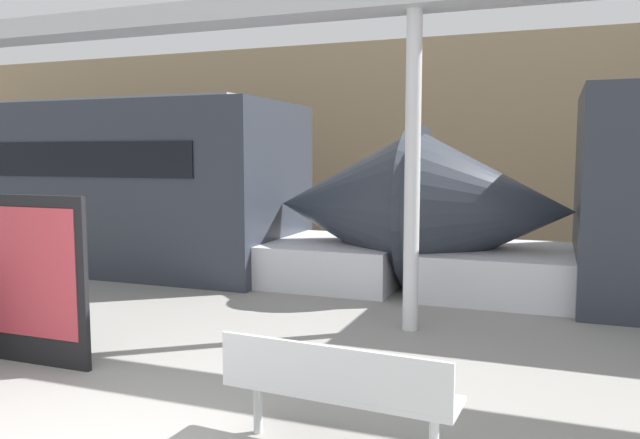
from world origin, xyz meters
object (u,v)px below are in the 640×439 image
at_px(poster_board, 36,280).
at_px(support_column_near, 412,174).
at_px(train_right, 66,188).
at_px(bench_near, 336,385).

xyz_separation_m(poster_board, support_column_near, (3.33, 2.63, 1.05)).
distance_m(train_right, bench_near, 9.93).
xyz_separation_m(train_right, bench_near, (7.89, -5.94, -0.98)).
distance_m(bench_near, poster_board, 3.64).
bearing_deg(support_column_near, bench_near, -86.55).
distance_m(bench_near, support_column_near, 3.70).
bearing_deg(support_column_near, poster_board, -141.68).
bearing_deg(poster_board, support_column_near, 38.32).
height_order(train_right, poster_board, train_right).
distance_m(train_right, poster_board, 6.79).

